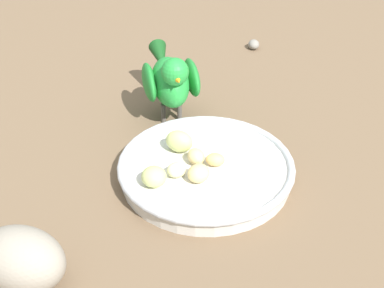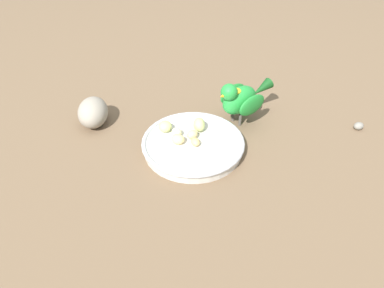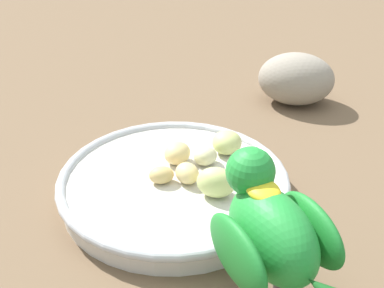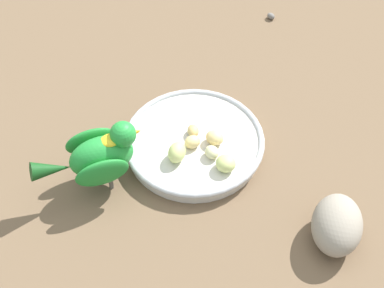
{
  "view_description": "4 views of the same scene",
  "coord_description": "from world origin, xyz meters",
  "px_view_note": "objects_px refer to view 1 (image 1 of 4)",
  "views": [
    {
      "loc": [
        -0.19,
        -0.54,
        0.46
      ],
      "look_at": [
        -0.04,
        0.03,
        0.05
      ],
      "focal_mm": 52.83,
      "sensor_mm": 36.0,
      "label": 1
    },
    {
      "loc": [
        0.46,
        -0.4,
        0.53
      ],
      "look_at": [
        0.0,
        -0.01,
        0.04
      ],
      "focal_mm": 34.67,
      "sensor_mm": 36.0,
      "label": 2
    },
    {
      "loc": [
        0.17,
        0.44,
        0.35
      ],
      "look_at": [
        -0.04,
        0.01,
        0.06
      ],
      "focal_mm": 54.48,
      "sensor_mm": 36.0,
      "label": 3
    },
    {
      "loc": [
        -0.54,
        0.23,
        0.68
      ],
      "look_at": [
        -0.04,
        0.03,
        0.04
      ],
      "focal_mm": 50.14,
      "sensor_mm": 36.0,
      "label": 4
    }
  ],
  "objects_px": {
    "feeding_bowl": "(206,169)",
    "apple_piece_4": "(154,177)",
    "parrot": "(170,79)",
    "apple_piece_2": "(179,141)",
    "rock_large": "(21,259)",
    "apple_piece_5": "(199,173)",
    "apple_piece_1": "(215,160)",
    "apple_piece_3": "(196,157)",
    "pebble_0": "(254,44)",
    "apple_piece_0": "(176,169)"
  },
  "relations": [
    {
      "from": "feeding_bowl",
      "to": "apple_piece_4",
      "type": "relative_size",
      "value": 7.35
    },
    {
      "from": "apple_piece_4",
      "to": "parrot",
      "type": "bearing_deg",
      "value": 70.69
    },
    {
      "from": "apple_piece_2",
      "to": "rock_large",
      "type": "xyz_separation_m",
      "value": [
        -0.21,
        -0.16,
        -0.0
      ]
    },
    {
      "from": "feeding_bowl",
      "to": "apple_piece_4",
      "type": "bearing_deg",
      "value": -163.25
    },
    {
      "from": "apple_piece_4",
      "to": "feeding_bowl",
      "type": "bearing_deg",
      "value": 16.75
    },
    {
      "from": "apple_piece_5",
      "to": "rock_large",
      "type": "bearing_deg",
      "value": -156.76
    },
    {
      "from": "apple_piece_5",
      "to": "rock_large",
      "type": "distance_m",
      "value": 0.23
    },
    {
      "from": "apple_piece_1",
      "to": "rock_large",
      "type": "bearing_deg",
      "value": -154.3
    },
    {
      "from": "apple_piece_3",
      "to": "pebble_0",
      "type": "bearing_deg",
      "value": 59.07
    },
    {
      "from": "apple_piece_0",
      "to": "pebble_0",
      "type": "bearing_deg",
      "value": 56.8
    },
    {
      "from": "apple_piece_4",
      "to": "apple_piece_1",
      "type": "bearing_deg",
      "value": 12.68
    },
    {
      "from": "apple_piece_3",
      "to": "rock_large",
      "type": "xyz_separation_m",
      "value": [
        -0.22,
        -0.13,
        0.0
      ]
    },
    {
      "from": "apple_piece_0",
      "to": "apple_piece_5",
      "type": "xyz_separation_m",
      "value": [
        0.02,
        -0.02,
        0.0
      ]
    },
    {
      "from": "rock_large",
      "to": "pebble_0",
      "type": "distance_m",
      "value": 0.64
    },
    {
      "from": "apple_piece_5",
      "to": "apple_piece_0",
      "type": "bearing_deg",
      "value": 143.42
    },
    {
      "from": "parrot",
      "to": "apple_piece_2",
      "type": "bearing_deg",
      "value": -5.64
    },
    {
      "from": "apple_piece_4",
      "to": "pebble_0",
      "type": "bearing_deg",
      "value": 54.45
    },
    {
      "from": "feeding_bowl",
      "to": "apple_piece_0",
      "type": "distance_m",
      "value": 0.05
    },
    {
      "from": "apple_piece_0",
      "to": "rock_large",
      "type": "xyz_separation_m",
      "value": [
        -0.19,
        -0.11,
        0.0
      ]
    },
    {
      "from": "feeding_bowl",
      "to": "pebble_0",
      "type": "height_order",
      "value": "feeding_bowl"
    },
    {
      "from": "apple_piece_4",
      "to": "parrot",
      "type": "distance_m",
      "value": 0.19
    },
    {
      "from": "apple_piece_3",
      "to": "pebble_0",
      "type": "relative_size",
      "value": 1.04
    },
    {
      "from": "apple_piece_1",
      "to": "rock_large",
      "type": "distance_m",
      "value": 0.27
    },
    {
      "from": "parrot",
      "to": "rock_large",
      "type": "bearing_deg",
      "value": -36.94
    },
    {
      "from": "apple_piece_3",
      "to": "parrot",
      "type": "xyz_separation_m",
      "value": [
        0.0,
        0.15,
        0.04
      ]
    },
    {
      "from": "apple_piece_4",
      "to": "parrot",
      "type": "relative_size",
      "value": 0.18
    },
    {
      "from": "apple_piece_2",
      "to": "parrot",
      "type": "height_order",
      "value": "parrot"
    },
    {
      "from": "feeding_bowl",
      "to": "apple_piece_4",
      "type": "xyz_separation_m",
      "value": [
        -0.07,
        -0.02,
        0.02
      ]
    },
    {
      "from": "rock_large",
      "to": "parrot",
      "type": "bearing_deg",
      "value": 51.28
    },
    {
      "from": "pebble_0",
      "to": "apple_piece_5",
      "type": "bearing_deg",
      "value": -119.26
    },
    {
      "from": "apple_piece_0",
      "to": "apple_piece_3",
      "type": "height_order",
      "value": "apple_piece_3"
    },
    {
      "from": "apple_piece_1",
      "to": "pebble_0",
      "type": "distance_m",
      "value": 0.4
    },
    {
      "from": "apple_piece_4",
      "to": "apple_piece_5",
      "type": "relative_size",
      "value": 1.07
    },
    {
      "from": "apple_piece_3",
      "to": "pebble_0",
      "type": "xyz_separation_m",
      "value": [
        0.21,
        0.35,
        -0.02
      ]
    },
    {
      "from": "parrot",
      "to": "rock_large",
      "type": "relative_size",
      "value": 1.75
    },
    {
      "from": "apple_piece_3",
      "to": "apple_piece_4",
      "type": "height_order",
      "value": "apple_piece_4"
    },
    {
      "from": "rock_large",
      "to": "pebble_0",
      "type": "bearing_deg",
      "value": 47.96
    },
    {
      "from": "apple_piece_1",
      "to": "apple_piece_2",
      "type": "xyz_separation_m",
      "value": [
        -0.04,
        0.04,
        0.01
      ]
    },
    {
      "from": "apple_piece_1",
      "to": "apple_piece_3",
      "type": "bearing_deg",
      "value": 154.62
    },
    {
      "from": "apple_piece_3",
      "to": "apple_piece_4",
      "type": "relative_size",
      "value": 0.83
    },
    {
      "from": "apple_piece_3",
      "to": "pebble_0",
      "type": "distance_m",
      "value": 0.4
    },
    {
      "from": "apple_piece_1",
      "to": "apple_piece_4",
      "type": "height_order",
      "value": "apple_piece_4"
    },
    {
      "from": "apple_piece_5",
      "to": "pebble_0",
      "type": "distance_m",
      "value": 0.44
    },
    {
      "from": "apple_piece_3",
      "to": "apple_piece_0",
      "type": "bearing_deg",
      "value": -150.01
    },
    {
      "from": "apple_piece_2",
      "to": "rock_large",
      "type": "relative_size",
      "value": 0.38
    },
    {
      "from": "feeding_bowl",
      "to": "apple_piece_5",
      "type": "height_order",
      "value": "apple_piece_5"
    },
    {
      "from": "apple_piece_5",
      "to": "parrot",
      "type": "height_order",
      "value": "parrot"
    },
    {
      "from": "apple_piece_0",
      "to": "apple_piece_2",
      "type": "distance_m",
      "value": 0.05
    },
    {
      "from": "apple_piece_5",
      "to": "parrot",
      "type": "distance_m",
      "value": 0.19
    },
    {
      "from": "feeding_bowl",
      "to": "parrot",
      "type": "bearing_deg",
      "value": 93.81
    }
  ]
}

